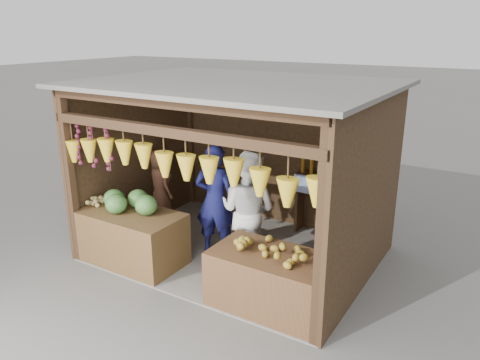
% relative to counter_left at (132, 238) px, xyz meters
% --- Properties ---
extents(ground, '(80.00, 80.00, 0.00)m').
position_rel_counter_left_xyz_m(ground, '(1.17, 1.07, -0.40)').
color(ground, '#514F49').
rests_on(ground, ground).
extents(stall_structure, '(4.30, 3.30, 2.66)m').
position_rel_counter_left_xyz_m(stall_structure, '(1.14, 1.02, 1.27)').
color(stall_structure, slate).
rests_on(stall_structure, ground).
extents(back_shelf, '(1.25, 0.32, 1.32)m').
position_rel_counter_left_xyz_m(back_shelf, '(2.22, 2.35, 0.47)').
color(back_shelf, '#382314').
rests_on(back_shelf, ground).
extents(counter_left, '(1.56, 0.85, 0.80)m').
position_rel_counter_left_xyz_m(counter_left, '(0.00, 0.00, 0.00)').
color(counter_left, '#4D3619').
rests_on(counter_left, ground).
extents(counter_right, '(1.53, 0.85, 0.74)m').
position_rel_counter_left_xyz_m(counter_right, '(2.35, 0.02, -0.03)').
color(counter_right, '#472817').
rests_on(counter_right, ground).
extents(stool, '(0.30, 0.30, 0.28)m').
position_rel_counter_left_xyz_m(stool, '(-0.37, 1.11, -0.26)').
color(stool, black).
rests_on(stool, ground).
extents(man_standing, '(0.73, 0.57, 1.75)m').
position_rel_counter_left_xyz_m(man_standing, '(0.91, 0.89, 0.48)').
color(man_standing, '#131549').
rests_on(man_standing, ground).
extents(woman_standing, '(0.89, 0.71, 1.77)m').
position_rel_counter_left_xyz_m(woman_standing, '(1.54, 0.78, 0.49)').
color(woman_standing, white).
rests_on(woman_standing, ground).
extents(vendor_seated, '(0.68, 0.59, 1.18)m').
position_rel_counter_left_xyz_m(vendor_seated, '(-0.37, 1.11, 0.48)').
color(vendor_seated, brown).
rests_on(vendor_seated, stool).
extents(melon_pile, '(1.00, 0.50, 0.32)m').
position_rel_counter_left_xyz_m(melon_pile, '(-0.07, 0.05, 0.56)').
color(melon_pile, '#154512').
rests_on(melon_pile, counter_left).
extents(tanfruit_pile, '(0.34, 0.40, 0.13)m').
position_rel_counter_left_xyz_m(tanfruit_pile, '(-0.68, -0.04, 0.46)').
color(tanfruit_pile, tan).
rests_on(tanfruit_pile, counter_left).
extents(mango_pile, '(1.40, 0.64, 0.22)m').
position_rel_counter_left_xyz_m(mango_pile, '(2.44, 0.03, 0.45)').
color(mango_pile, '#C16519').
rests_on(mango_pile, counter_right).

